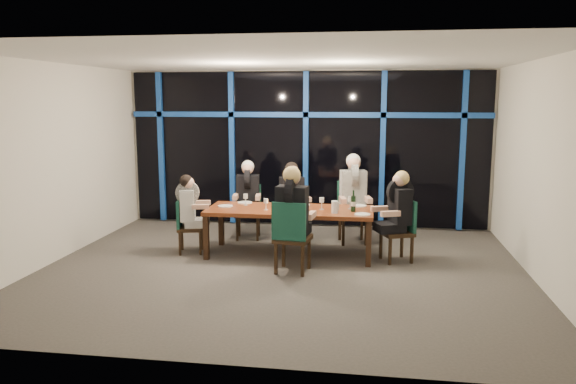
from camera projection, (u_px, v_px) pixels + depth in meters
The scene contains 29 objects.
room at pixel (282, 130), 7.83m from camera, with size 7.04×7.00×3.02m.
window_wall at pixel (307, 147), 10.76m from camera, with size 6.86×0.43×2.94m.
dining_table at pixel (290, 213), 8.83m from camera, with size 2.60×1.00×0.75m.
chair_far_left at pixel (248, 208), 9.98m from camera, with size 0.50×0.50×0.95m.
chair_far_mid at pixel (291, 211), 9.75m from camera, with size 0.58×0.58×0.95m.
chair_far_right at pixel (352, 208), 9.70m from camera, with size 0.57×0.57×1.05m.
chair_end_left at pixel (186, 223), 9.00m from camera, with size 0.48×0.48×0.87m.
chair_end_right at pixel (402, 227), 8.54m from camera, with size 0.57×0.57×0.95m.
chair_near_mid at pixel (291, 233), 7.90m from camera, with size 0.54×0.54×1.05m.
diner_far_left at pixel (248, 188), 9.84m from camera, with size 0.50×0.62×0.93m.
diner_far_mid at pixel (292, 190), 9.62m from camera, with size 0.60×0.65×0.92m.
diner_far_right at pixel (353, 186), 9.54m from camera, with size 0.58×0.70×1.02m.
diner_end_left at pixel (190, 202), 8.95m from camera, with size 0.58×0.48×0.84m.
diner_end_right at pixel (398, 203), 8.46m from camera, with size 0.65×0.59×0.93m.
diner_near_mid at pixel (293, 204), 7.92m from camera, with size 0.55×0.68×1.02m.
plate_far_left at pixel (245, 202), 9.31m from camera, with size 0.24×0.24×0.01m, color white.
plate_far_mid at pixel (302, 205), 9.11m from camera, with size 0.24×0.24×0.01m, color white.
plate_far_right at pixel (359, 206), 9.02m from camera, with size 0.24×0.24×0.01m, color white.
plate_end_left at pixel (225, 206), 9.00m from camera, with size 0.24×0.24×0.01m, color white.
plate_end_right at pixel (362, 214), 8.35m from camera, with size 0.24×0.24×0.01m, color white.
plate_near_mid at pixel (303, 212), 8.49m from camera, with size 0.24×0.24×0.01m, color white.
wine_bottle at pixel (353, 203), 8.58m from camera, with size 0.08×0.08×0.33m.
water_pitcher at pixel (335, 207), 8.47m from camera, with size 0.12×0.10×0.19m.
tea_light at pixel (282, 209), 8.71m from camera, with size 0.05×0.05×0.03m, color #F7974A.
wine_glass_a at pixel (266, 202), 8.70m from camera, with size 0.07×0.07×0.18m.
wine_glass_b at pixel (301, 200), 8.83m from camera, with size 0.07×0.07×0.18m.
wine_glass_c at pixel (322, 201), 8.74m from camera, with size 0.07×0.07×0.19m.
wine_glass_d at pixel (246, 197), 9.09m from camera, with size 0.07×0.07×0.19m.
wine_glass_e at pixel (350, 200), 8.78m from camera, with size 0.08×0.08×0.20m.
Camera 1 is at (1.26, -7.76, 2.46)m, focal length 35.00 mm.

